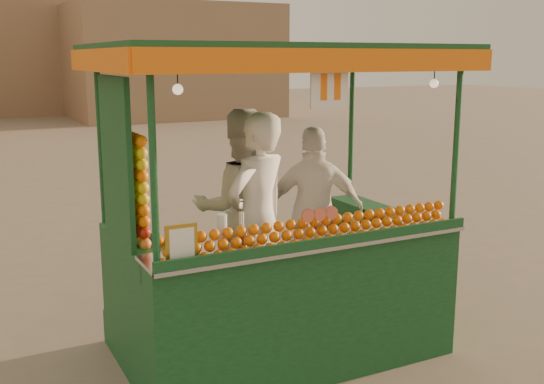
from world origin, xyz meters
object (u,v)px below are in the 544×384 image
juice_cart (274,261)px  vendor_left (257,220)px  vendor_right (315,211)px  vendor_middle (241,208)px

juice_cart → vendor_left: (-0.12, 0.09, 0.37)m
juice_cart → vendor_right: (0.71, 0.50, 0.27)m
juice_cart → vendor_right: 0.91m
juice_cart → vendor_middle: 0.68m
vendor_left → vendor_middle: vendor_left is taller
vendor_left → vendor_middle: bearing=-120.2°
juice_cart → vendor_left: bearing=145.0°
juice_cart → vendor_middle: juice_cart is taller
vendor_left → vendor_middle: size_ratio=1.00×
vendor_left → vendor_right: (0.83, 0.42, -0.10)m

